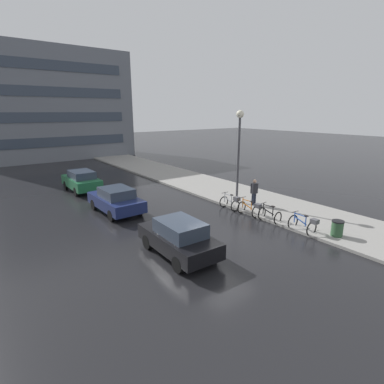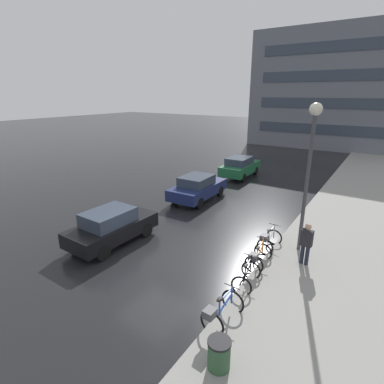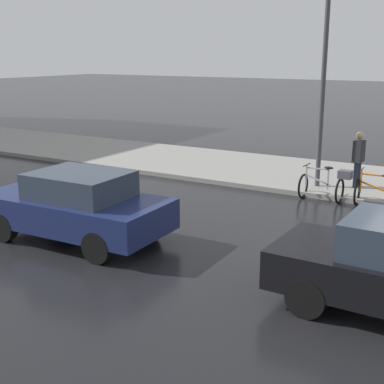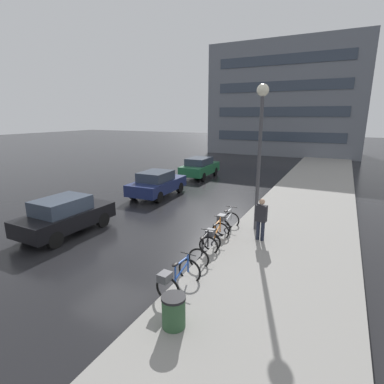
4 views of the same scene
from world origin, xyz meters
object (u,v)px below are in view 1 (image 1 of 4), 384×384
at_px(bicycle_farthest, 231,202).
at_px(car_black, 179,237).
at_px(pedestrian, 254,192).
at_px(trash_bin, 337,230).
at_px(car_navy, 116,200).
at_px(car_green, 82,180).
at_px(bicycle_nearest, 305,224).
at_px(bicycle_second, 270,215).
at_px(bicycle_third, 251,208).
at_px(streetlamp, 239,140).

relative_size(bicycle_farthest, car_black, 0.35).
height_order(car_black, pedestrian, pedestrian).
relative_size(bicycle_farthest, trash_bin, 1.53).
distance_m(car_black, car_navy, 6.72).
distance_m(car_black, car_green, 12.97).
bearing_deg(car_green, bicycle_nearest, -66.93).
xyz_separation_m(bicycle_second, car_green, (-6.15, 12.68, 0.41)).
xyz_separation_m(car_black, pedestrian, (7.40, 2.60, 0.22)).
xyz_separation_m(bicycle_third, trash_bin, (0.91, -4.59, -0.03)).
relative_size(bicycle_farthest, car_navy, 0.33).
bearing_deg(trash_bin, bicycle_third, 101.17).
distance_m(bicycle_nearest, pedestrian, 4.55).
height_order(bicycle_second, pedestrian, pedestrian).
height_order(bicycle_nearest, car_black, car_black).
xyz_separation_m(pedestrian, streetlamp, (-0.46, 1.03, 3.13)).
relative_size(car_black, streetlamp, 0.67).
height_order(bicycle_third, car_navy, car_navy).
height_order(car_green, trash_bin, car_green).
bearing_deg(streetlamp, car_green, 126.81).
bearing_deg(bicycle_nearest, car_black, 164.20).
relative_size(bicycle_third, streetlamp, 0.24).
relative_size(car_black, pedestrian, 2.25).
xyz_separation_m(bicycle_second, bicycle_third, (-0.13, 1.26, 0.08)).
bearing_deg(streetlamp, car_black, -152.39).
bearing_deg(trash_bin, bicycle_second, 103.18).
distance_m(bicycle_nearest, streetlamp, 6.54).
distance_m(bicycle_third, car_black, 6.19).
relative_size(car_green, trash_bin, 4.54).
distance_m(car_green, streetlamp, 12.12).
bearing_deg(car_green, bicycle_third, -62.18).
xyz_separation_m(bicycle_second, pedestrian, (1.29, 2.32, 0.60)).
height_order(bicycle_farthest, car_navy, car_navy).
distance_m(car_navy, pedestrian, 8.41).
distance_m(bicycle_nearest, trash_bin, 1.44).
xyz_separation_m(bicycle_third, car_green, (-6.03, 11.42, 0.33)).
relative_size(car_black, trash_bin, 4.44).
bearing_deg(pedestrian, bicycle_farthest, 164.65).
bearing_deg(bicycle_second, pedestrian, 61.04).
bearing_deg(bicycle_nearest, pedestrian, 75.04).
bearing_deg(bicycle_nearest, car_green, 113.07).
xyz_separation_m(bicycle_third, pedestrian, (1.41, 1.06, 0.52)).
distance_m(bicycle_third, car_navy, 7.87).
bearing_deg(trash_bin, car_navy, 124.94).
distance_m(bicycle_second, car_green, 14.10).
bearing_deg(bicycle_nearest, bicycle_third, 94.25).
bearing_deg(bicycle_nearest, trash_bin, -62.73).
xyz_separation_m(bicycle_nearest, streetlamp, (0.71, 5.40, 3.63)).
distance_m(bicycle_farthest, streetlamp, 3.83).
distance_m(car_navy, trash_bin, 11.92).
bearing_deg(bicycle_farthest, trash_bin, -80.41).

